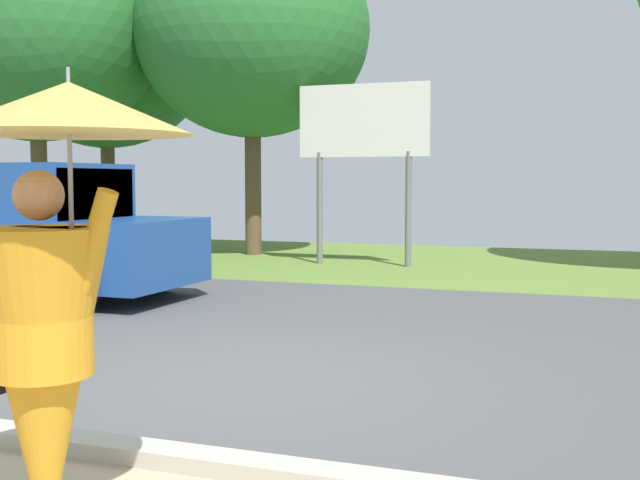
{
  "coord_description": "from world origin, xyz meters",
  "views": [
    {
      "loc": [
        2.81,
        -6.0,
        1.66
      ],
      "look_at": [
        0.23,
        1.0,
        1.1
      ],
      "focal_mm": 45.3,
      "sensor_mm": 36.0,
      "label": 1
    }
  ],
  "objects_px": {
    "pickup_truck": "(17,235)",
    "tree_right_far": "(36,27)",
    "tree_left_far": "(252,30)",
    "tree_center_back": "(106,52)",
    "roadside_billboard": "(363,134)",
    "monk_pedestrian": "(49,303)"
  },
  "relations": [
    {
      "from": "tree_left_far",
      "to": "tree_right_far",
      "type": "relative_size",
      "value": 0.95
    },
    {
      "from": "monk_pedestrian",
      "to": "tree_center_back",
      "type": "height_order",
      "value": "tree_center_back"
    },
    {
      "from": "monk_pedestrian",
      "to": "tree_left_far",
      "type": "distance_m",
      "value": 14.93
    },
    {
      "from": "roadside_billboard",
      "to": "tree_left_far",
      "type": "bearing_deg",
      "value": 156.07
    },
    {
      "from": "pickup_truck",
      "to": "tree_right_far",
      "type": "height_order",
      "value": "tree_right_far"
    },
    {
      "from": "roadside_billboard",
      "to": "tree_left_far",
      "type": "relative_size",
      "value": 0.48
    },
    {
      "from": "tree_right_far",
      "to": "monk_pedestrian",
      "type": "bearing_deg",
      "value": -50.5
    },
    {
      "from": "monk_pedestrian",
      "to": "tree_right_far",
      "type": "height_order",
      "value": "tree_right_far"
    },
    {
      "from": "monk_pedestrian",
      "to": "tree_center_back",
      "type": "bearing_deg",
      "value": 120.0
    },
    {
      "from": "roadside_billboard",
      "to": "tree_left_far",
      "type": "height_order",
      "value": "tree_left_far"
    },
    {
      "from": "pickup_truck",
      "to": "monk_pedestrian",
      "type": "bearing_deg",
      "value": -54.41
    },
    {
      "from": "tree_center_back",
      "to": "monk_pedestrian",
      "type": "bearing_deg",
      "value": -55.87
    },
    {
      "from": "pickup_truck",
      "to": "tree_left_far",
      "type": "xyz_separation_m",
      "value": [
        0.42,
        7.04,
        4.05
      ]
    },
    {
      "from": "tree_center_back",
      "to": "roadside_billboard",
      "type": "bearing_deg",
      "value": -20.34
    },
    {
      "from": "roadside_billboard",
      "to": "tree_right_far",
      "type": "xyz_separation_m",
      "value": [
        -7.7,
        0.03,
        2.52
      ]
    },
    {
      "from": "tree_left_far",
      "to": "pickup_truck",
      "type": "bearing_deg",
      "value": -93.44
    },
    {
      "from": "roadside_billboard",
      "to": "tree_left_far",
      "type": "distance_m",
      "value": 4.01
    },
    {
      "from": "monk_pedestrian",
      "to": "roadside_billboard",
      "type": "xyz_separation_m",
      "value": [
        -2.32,
        12.12,
        1.43
      ]
    },
    {
      "from": "tree_left_far",
      "to": "tree_right_far",
      "type": "distance_m",
      "value": 4.91
    },
    {
      "from": "monk_pedestrian",
      "to": "tree_center_back",
      "type": "relative_size",
      "value": 0.29
    },
    {
      "from": "monk_pedestrian",
      "to": "pickup_truck",
      "type": "bearing_deg",
      "value": 127.58
    },
    {
      "from": "tree_center_back",
      "to": "tree_right_far",
      "type": "distance_m",
      "value": 2.9
    }
  ]
}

